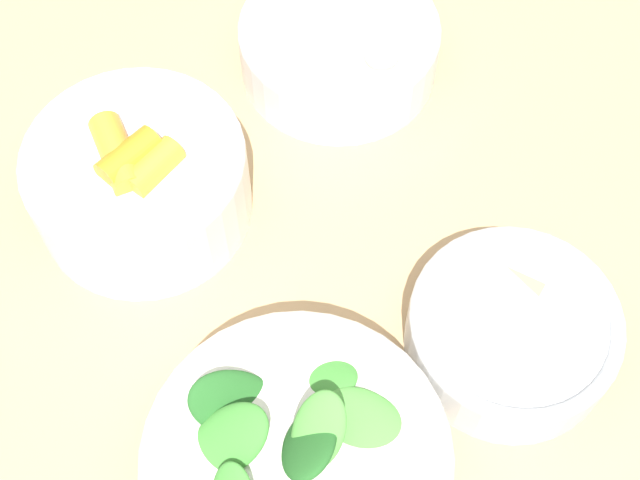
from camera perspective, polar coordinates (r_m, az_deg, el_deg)
name	(u,v)px	position (r m, az deg, el deg)	size (l,w,h in m)	color
ground_plane	(341,465)	(1.38, 1.37, -14.18)	(10.00, 10.00, 0.00)	#2D2D33
dining_table	(357,253)	(0.76, 2.39, -0.83)	(1.26, 0.85, 0.77)	tan
bowl_carrots	(139,179)	(0.63, -11.52, 3.86)	(0.15, 0.15, 0.08)	white
bowl_greens	(296,466)	(0.53, -1.53, -14.29)	(0.18, 0.18, 0.10)	silver
bowl_beans_hotdog	(340,47)	(0.71, 1.26, 12.23)	(0.16, 0.16, 0.05)	silver
bowl_cookies	(512,331)	(0.59, 12.18, -5.69)	(0.14, 0.14, 0.05)	silver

